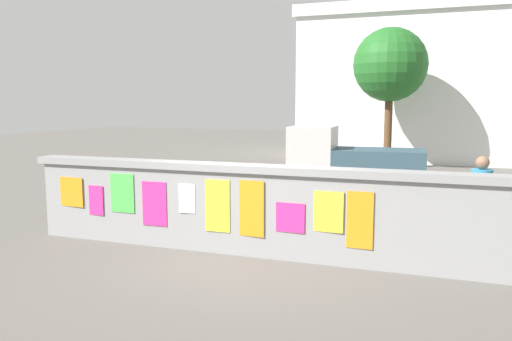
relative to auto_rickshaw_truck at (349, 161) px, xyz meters
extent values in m
plane|color=#605B56|center=(-0.65, 1.81, -0.90)|extent=(60.00, 60.00, 0.00)
cube|color=gray|center=(-0.65, -6.19, -0.21)|extent=(7.91, 0.30, 1.37)
cube|color=gray|center=(-0.65, -6.19, 0.53)|extent=(8.11, 0.42, 0.12)
cube|color=orange|center=(-4.01, -6.35, -0.03)|extent=(0.51, 0.04, 0.54)
cube|color=#F42D8C|center=(-3.48, -6.35, -0.16)|extent=(0.31, 0.03, 0.53)
cube|color=#4CD84C|center=(-2.92, -6.35, 0.01)|extent=(0.48, 0.02, 0.68)
cube|color=#F42D8C|center=(-2.27, -6.35, -0.14)|extent=(0.47, 0.02, 0.77)
cube|color=silver|center=(-1.64, -6.35, -0.01)|extent=(0.30, 0.03, 0.49)
cube|color=yellow|center=(-1.09, -6.35, -0.09)|extent=(0.43, 0.02, 0.86)
cube|color=orange|center=(-0.50, -6.35, -0.10)|extent=(0.42, 0.04, 0.91)
cube|color=#F42D8C|center=(0.15, -6.35, -0.19)|extent=(0.46, 0.02, 0.47)
cube|color=yellow|center=(0.75, -6.35, -0.06)|extent=(0.46, 0.03, 0.63)
cube|color=orange|center=(1.22, -6.35, -0.15)|extent=(0.39, 0.02, 0.86)
cylinder|color=black|center=(-1.06, -0.71, -0.55)|extent=(0.71, 0.24, 0.70)
cylinder|color=black|center=(-1.12, 0.59, -0.55)|extent=(0.71, 0.24, 0.70)
cylinder|color=black|center=(1.44, -0.58, -0.55)|extent=(0.71, 0.24, 0.70)
cylinder|color=black|center=(1.37, 0.72, -0.55)|extent=(0.71, 0.24, 0.70)
cube|color=silver|center=(-0.99, -0.05, 0.20)|extent=(1.28, 1.56, 1.50)
cube|color=#334C59|center=(0.81, 0.04, -0.10)|extent=(2.48, 1.62, 0.90)
cylinder|color=black|center=(-3.57, -4.29, -0.60)|extent=(0.60, 0.11, 0.60)
cylinder|color=black|center=(-2.27, -4.27, -0.60)|extent=(0.60, 0.13, 0.60)
cube|color=#197233|center=(-2.92, -4.28, -0.32)|extent=(1.00, 0.25, 0.32)
cube|color=black|center=(-2.72, -4.28, -0.14)|extent=(0.56, 0.23, 0.10)
cube|color=#262626|center=(-3.47, -4.28, -0.05)|extent=(0.05, 0.56, 0.03)
cylinder|color=black|center=(0.40, -3.17, -0.57)|extent=(0.66, 0.07, 0.66)
cylinder|color=black|center=(-0.65, -3.12, -0.57)|extent=(0.66, 0.07, 0.66)
cube|color=black|center=(-0.13, -3.14, -0.39)|extent=(0.95, 0.09, 0.06)
cylinder|color=black|center=(-0.28, -3.14, -0.17)|extent=(0.03, 0.03, 0.40)
cube|color=black|center=(-0.28, -3.14, 0.03)|extent=(0.20, 0.09, 0.05)
cube|color=black|center=(0.35, -3.17, -0.02)|extent=(0.06, 0.44, 0.03)
cylinder|color=black|center=(0.34, -4.77, -0.57)|extent=(0.66, 0.08, 0.66)
cylinder|color=black|center=(1.39, -4.71, -0.57)|extent=(0.66, 0.08, 0.66)
cube|color=#1933A5|center=(0.86, -4.74, -0.39)|extent=(0.95, 0.09, 0.06)
cylinder|color=#1933A5|center=(1.01, -4.73, -0.17)|extent=(0.03, 0.03, 0.40)
cube|color=black|center=(1.01, -4.73, 0.03)|extent=(0.20, 0.09, 0.05)
cube|color=black|center=(0.39, -4.76, -0.02)|extent=(0.07, 0.44, 0.03)
cylinder|color=purple|center=(2.99, -4.87, -0.50)|extent=(0.12, 0.12, 0.80)
cylinder|color=purple|center=(2.95, -4.70, -0.50)|extent=(0.12, 0.12, 0.80)
cylinder|color=#338CBF|center=(2.97, -4.78, 0.20)|extent=(0.41, 0.41, 0.60)
sphere|color=#8C664C|center=(2.97, -4.78, 0.61)|extent=(0.22, 0.22, 0.22)
cylinder|color=brown|center=(0.51, 5.70, 0.57)|extent=(0.29, 0.29, 2.94)
sphere|color=#216423|center=(0.51, 5.70, 2.99)|extent=(2.71, 2.71, 2.71)
cube|color=white|center=(1.42, 10.95, 2.16)|extent=(10.06, 6.64, 6.13)
cube|color=silver|center=(1.42, 10.95, 5.48)|extent=(10.36, 6.94, 0.50)
camera|label=1|loc=(2.24, -13.74, 1.57)|focal=35.32mm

